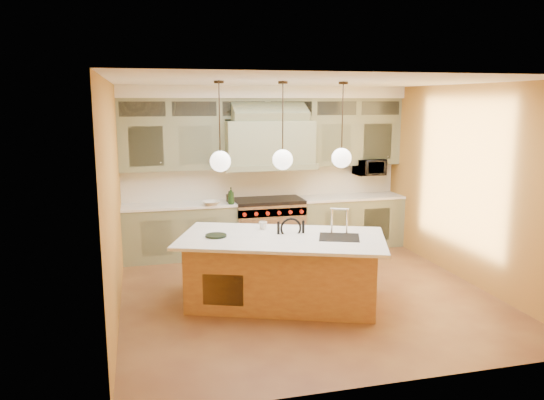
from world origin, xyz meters
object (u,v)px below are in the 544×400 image
object	(u,v)px
counter_stool	(293,256)
microwave	(369,167)
kitchen_island	(283,269)
range	(268,225)

from	to	relation	value
counter_stool	microwave	bearing A→B (deg)	53.61
kitchen_island	microwave	xyz separation A→B (m)	(2.35, 2.50, 0.98)
microwave	range	bearing A→B (deg)	-176.88
kitchen_island	counter_stool	xyz separation A→B (m)	(0.12, -0.05, 0.18)
microwave	counter_stool	bearing A→B (deg)	-131.00
kitchen_island	counter_stool	size ratio (longest dim) A/B	2.61
counter_stool	microwave	world-z (taller)	microwave
range	counter_stool	xyz separation A→B (m)	(-0.27, -2.45, 0.16)
range	microwave	world-z (taller)	microwave
range	kitchen_island	bearing A→B (deg)	-99.37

